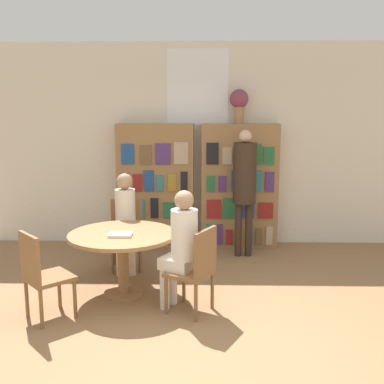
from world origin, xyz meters
The scene contains 13 objects.
ground_plane centered at (0.00, 0.00, 0.00)m, with size 16.00×16.00×0.00m, color olive.
wall_back centered at (0.00, 3.29, 1.51)m, with size 6.40×0.07×3.00m.
bookshelf_left centered at (-0.62, 3.10, 0.91)m, with size 1.12×0.34×1.83m.
bookshelf_right centered at (0.62, 3.10, 0.91)m, with size 1.12×0.34×1.83m.
flower_vase centered at (0.60, 3.10, 2.14)m, with size 0.27×0.27×0.49m.
reading_table centered at (-0.79, 1.20, 0.58)m, with size 1.17×1.17×0.70m.
chair_near_camera centered at (-1.47, 0.57, 0.49)m, with size 0.57×0.57×0.88m.
chair_left_side centered at (-0.91, 2.11, 0.49)m, with size 0.45×0.45×0.88m.
chair_far_side centered at (0.01, 0.75, 0.49)m, with size 0.54×0.54×0.88m.
seated_reader_left centered at (-0.88, 1.94, 0.71)m, with size 0.29×0.38×1.25m.
seated_reader_right centered at (-0.14, 0.84, 0.71)m, with size 0.41×0.39×1.24m.
librarian_standing centered at (0.65, 2.60, 1.08)m, with size 0.32×0.59×1.76m.
open_book_on_table centered at (-0.79, 1.07, 0.72)m, with size 0.24×0.18×0.03m.
Camera 1 is at (0.07, -3.48, 2.00)m, focal length 42.00 mm.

